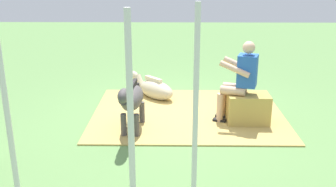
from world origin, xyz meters
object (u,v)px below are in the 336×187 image
at_px(tent_pole_left, 196,109).
at_px(tent_pole_mid, 131,131).
at_px(pony_lying, 153,88).
at_px(pony_standing, 132,100).
at_px(tent_pole_right, 7,112).
at_px(hay_bale, 248,109).
at_px(person_seated, 240,78).

xyz_separation_m(tent_pole_left, tent_pole_mid, (0.62, 0.58, 0.00)).
bearing_deg(pony_lying, pony_standing, 81.98).
height_order(pony_lying, tent_pole_right, tent_pole_right).
xyz_separation_m(pony_standing, tent_pole_left, (-0.88, 1.88, 0.56)).
relative_size(hay_bale, tent_pole_mid, 0.31).
xyz_separation_m(person_seated, pony_lying, (1.49, -1.29, -0.59)).
distance_m(hay_bale, pony_standing, 1.95).
xyz_separation_m(person_seated, tent_pole_left, (0.85, 2.30, 0.32)).
relative_size(hay_bale, pony_standing, 0.51).
xyz_separation_m(hay_bale, pony_lying, (1.65, -1.33, -0.07)).
height_order(hay_bale, tent_pole_mid, tent_pole_mid).
bearing_deg(person_seated, pony_standing, 13.56).
bearing_deg(person_seated, tent_pole_mid, 63.11).
relative_size(pony_lying, tent_pole_mid, 0.53).
xyz_separation_m(tent_pole_left, tent_pole_right, (1.93, 0.13, 0.00)).
relative_size(person_seated, tent_pole_right, 0.63).
bearing_deg(pony_lying, person_seated, 139.10).
bearing_deg(hay_bale, tent_pole_right, 39.18).
bearing_deg(hay_bale, pony_lying, -38.80).
relative_size(pony_standing, tent_pole_mid, 0.61).
distance_m(tent_pole_left, tent_pole_mid, 0.85).
bearing_deg(tent_pole_mid, tent_pole_left, -136.52).
relative_size(person_seated, tent_pole_left, 0.63).
relative_size(pony_standing, pony_lying, 1.16).
bearing_deg(hay_bale, tent_pole_left, 65.99).
height_order(tent_pole_right, tent_pole_mid, same).
height_order(pony_lying, tent_pole_left, tent_pole_left).
distance_m(person_seated, pony_standing, 1.80).
xyz_separation_m(pony_lying, tent_pole_mid, (-0.03, 4.18, 0.91)).
height_order(pony_standing, tent_pole_right, tent_pole_right).
relative_size(hay_bale, tent_pole_right, 0.31).
distance_m(pony_lying, tent_pole_left, 3.76).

